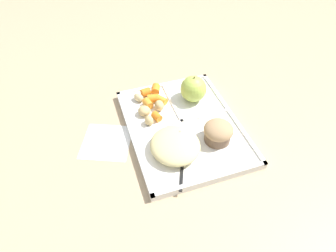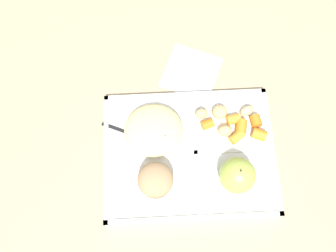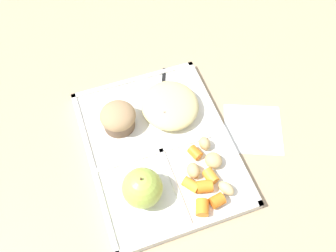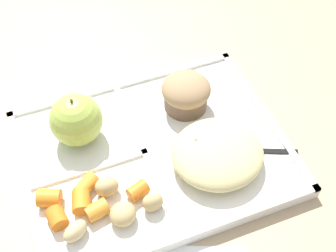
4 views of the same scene
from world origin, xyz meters
name	(u,v)px [view 4 (image 4 of 4)]	position (x,y,z in m)	size (l,w,h in m)	color
ground	(154,157)	(0.00, 0.00, 0.00)	(6.00, 6.00, 0.00)	tan
lunch_tray	(154,154)	(0.00, 0.00, 0.01)	(0.37, 0.28, 0.02)	white
green_apple	(76,120)	(-0.09, 0.06, 0.05)	(0.07, 0.07, 0.08)	#A8C14C
bran_muffin	(186,93)	(0.07, 0.06, 0.04)	(0.07, 0.07, 0.06)	brown
carrot_slice_near_corner	(81,202)	(-0.12, -0.05, 0.03)	(0.02, 0.02, 0.03)	orange
carrot_slice_edge	(86,185)	(-0.10, -0.03, 0.03)	(0.02, 0.02, 0.03)	orange
carrot_slice_diagonal	(97,210)	(-0.10, -0.07, 0.03)	(0.02, 0.02, 0.03)	orange
carrot_slice_large	(138,191)	(-0.04, -0.06, 0.03)	(0.02, 0.02, 0.03)	orange
carrot_slice_tilted	(49,198)	(-0.15, -0.03, 0.03)	(0.02, 0.02, 0.03)	orange
carrot_slice_back	(57,218)	(-0.15, -0.06, 0.03)	(0.02, 0.02, 0.02)	orange
potato_chunk_browned	(123,214)	(-0.07, -0.09, 0.03)	(0.03, 0.03, 0.03)	tan
potato_chunk_large	(107,187)	(-0.08, -0.04, 0.03)	(0.03, 0.03, 0.03)	tan
potato_chunk_small	(153,202)	(-0.03, -0.08, 0.03)	(0.03, 0.02, 0.03)	tan
potato_chunk_golden	(75,231)	(-0.13, -0.09, 0.03)	(0.03, 0.02, 0.02)	tan
egg_noodle_pile	(218,153)	(0.07, -0.05, 0.04)	(0.13, 0.12, 0.04)	#D6C684
meatball_back	(220,161)	(0.07, -0.06, 0.03)	(0.03, 0.03, 0.03)	brown
meatball_side	(198,149)	(0.05, -0.03, 0.03)	(0.04, 0.04, 0.04)	#755B4C
meatball_front	(230,168)	(0.08, -0.08, 0.03)	(0.03, 0.03, 0.03)	#755B4C
plastic_fork	(238,150)	(0.11, -0.04, 0.02)	(0.14, 0.07, 0.00)	black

